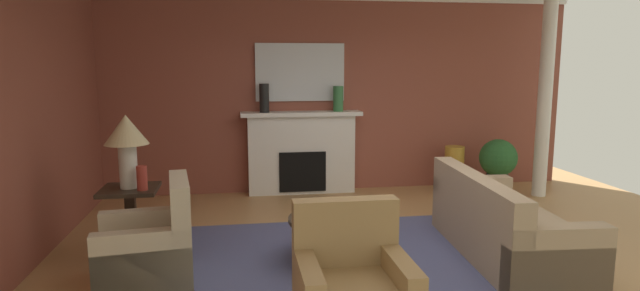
# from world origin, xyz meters

# --- Properties ---
(ground_plane) EXTENTS (8.93, 8.93, 0.00)m
(ground_plane) POSITION_xyz_m (0.00, 0.00, 0.00)
(ground_plane) COLOR tan
(wall_fireplace) EXTENTS (7.47, 0.12, 3.02)m
(wall_fireplace) POSITION_xyz_m (0.00, 2.96, 1.51)
(wall_fireplace) COLOR brown
(wall_fireplace) RESTS_ON ground_plane
(wall_window) EXTENTS (0.12, 6.39, 3.02)m
(wall_window) POSITION_xyz_m (-3.49, 0.30, 1.51)
(wall_window) COLOR brown
(wall_window) RESTS_ON ground_plane
(area_rug) EXTENTS (3.30, 2.65, 0.01)m
(area_rug) POSITION_xyz_m (-0.50, -0.08, 0.01)
(area_rug) COLOR #4C517A
(area_rug) RESTS_ON ground_plane
(fireplace) EXTENTS (1.80, 0.35, 1.24)m
(fireplace) POSITION_xyz_m (-0.52, 2.75, 0.59)
(fireplace) COLOR white
(fireplace) RESTS_ON ground_plane
(mantel_mirror) EXTENTS (1.34, 0.04, 0.86)m
(mantel_mirror) POSITION_xyz_m (-0.52, 2.87, 1.82)
(mantel_mirror) COLOR silver
(sofa) EXTENTS (1.04, 2.15, 0.85)m
(sofa) POSITION_xyz_m (1.18, -0.21, 0.30)
(sofa) COLOR tan
(sofa) RESTS_ON ground_plane
(armchair_near_window) EXTENTS (0.90, 0.90, 0.95)m
(armchair_near_window) POSITION_xyz_m (-2.27, -0.35, 0.31)
(armchair_near_window) COLOR #C1B293
(armchair_near_window) RESTS_ON ground_plane
(coffee_table) EXTENTS (1.00, 1.00, 0.45)m
(coffee_table) POSITION_xyz_m (-0.50, -0.08, 0.34)
(coffee_table) COLOR #2D2319
(coffee_table) RESTS_ON ground_plane
(side_table) EXTENTS (0.56, 0.56, 0.70)m
(side_table) POSITION_xyz_m (-2.57, 0.46, 0.40)
(side_table) COLOR #2D2319
(side_table) RESTS_ON ground_plane
(table_lamp) EXTENTS (0.44, 0.44, 0.75)m
(table_lamp) POSITION_xyz_m (-2.57, 0.46, 1.22)
(table_lamp) COLOR beige
(table_lamp) RESTS_ON side_table
(vase_mantel_left) EXTENTS (0.14, 0.14, 0.42)m
(vase_mantel_left) POSITION_xyz_m (-1.07, 2.70, 1.45)
(vase_mantel_left) COLOR black
(vase_mantel_left) RESTS_ON fireplace
(vase_mantel_right) EXTENTS (0.15, 0.15, 0.38)m
(vase_mantel_right) POSITION_xyz_m (0.03, 2.70, 1.43)
(vase_mantel_right) COLOR #33703D
(vase_mantel_right) RESTS_ON fireplace
(vase_on_side_table) EXTENTS (0.10, 0.10, 0.25)m
(vase_on_side_table) POSITION_xyz_m (-2.42, 0.34, 0.82)
(vase_on_side_table) COLOR #9E3328
(vase_on_side_table) RESTS_ON side_table
(vase_tall_corner) EXTENTS (0.29, 0.29, 0.70)m
(vase_tall_corner) POSITION_xyz_m (1.79, 2.45, 0.35)
(vase_tall_corner) COLOR #B7892D
(vase_tall_corner) RESTS_ON ground_plane
(book_red_cover) EXTENTS (0.27, 0.20, 0.04)m
(book_red_cover) POSITION_xyz_m (-0.34, -0.12, 0.47)
(book_red_cover) COLOR navy
(book_red_cover) RESTS_ON coffee_table
(potted_plant) EXTENTS (0.56, 0.56, 0.83)m
(potted_plant) POSITION_xyz_m (2.39, 2.23, 0.49)
(potted_plant) COLOR #333333
(potted_plant) RESTS_ON ground_plane
(column_white) EXTENTS (0.20, 0.20, 3.02)m
(column_white) POSITION_xyz_m (2.96, 2.03, 1.51)
(column_white) COLOR white
(column_white) RESTS_ON ground_plane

